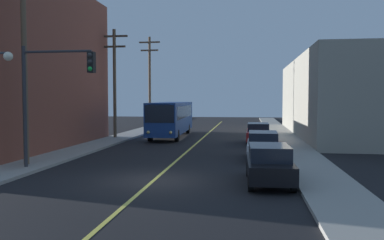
{
  "coord_description": "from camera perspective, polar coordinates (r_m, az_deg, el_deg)",
  "views": [
    {
      "loc": [
        4.04,
        -16.82,
        3.55
      ],
      "look_at": [
        0.0,
        11.87,
        2.0
      ],
      "focal_mm": 37.34,
      "sensor_mm": 36.0,
      "label": 1
    }
  ],
  "objects": [
    {
      "name": "utility_pole_mid",
      "position": [
        35.84,
        -11.0,
        5.91
      ],
      "size": [
        2.4,
        0.28,
        9.45
      ],
      "color": "brown",
      "rests_on": "sidewalk_left"
    },
    {
      "name": "ground_plane",
      "position": [
        17.66,
        -5.44,
        -8.55
      ],
      "size": [
        120.0,
        120.0,
        0.0
      ],
      "primitive_type": "plane",
      "color": "black"
    },
    {
      "name": "utility_pole_far",
      "position": [
        45.52,
        -6.07,
        5.92
      ],
      "size": [
        2.4,
        0.28,
        10.34
      ],
      "color": "brown",
      "rests_on": "sidewalk_left"
    },
    {
      "name": "city_bus",
      "position": [
        37.3,
        -2.94,
        0.4
      ],
      "size": [
        2.92,
        12.22,
        3.2
      ],
      "color": "navy",
      "rests_on": "ground"
    },
    {
      "name": "sidewalk_right",
      "position": [
        27.23,
        14.76,
        -4.37
      ],
      "size": [
        2.5,
        90.0,
        0.15
      ],
      "primitive_type": "cube",
      "color": "gray",
      "rests_on": "ground"
    },
    {
      "name": "parked_car_red",
      "position": [
        32.03,
        9.43,
        -1.83
      ],
      "size": [
        1.87,
        4.42,
        1.62
      ],
      "color": "maroon",
      "rests_on": "ground"
    },
    {
      "name": "parked_car_silver",
      "position": [
        23.72,
        10.1,
        -3.54
      ],
      "size": [
        1.88,
        4.43,
        1.62
      ],
      "color": "#B7B7BC",
      "rests_on": "ground"
    },
    {
      "name": "sidewalk_left",
      "position": [
        29.31,
        -14.74,
        -3.85
      ],
      "size": [
        2.5,
        90.0,
        0.15
      ],
      "primitive_type": "cube",
      "color": "gray",
      "rests_on": "ground"
    },
    {
      "name": "parked_car_black",
      "position": [
        17.04,
        10.96,
        -6.14
      ],
      "size": [
        1.91,
        4.45,
        1.62
      ],
      "color": "black",
      "rests_on": "ground"
    },
    {
      "name": "building_right_warehouse",
      "position": [
        41.38,
        22.68,
        3.01
      ],
      "size": [
        12.0,
        26.58,
        7.36
      ],
      "color": "gray",
      "rests_on": "ground"
    },
    {
      "name": "utility_pole_near",
      "position": [
        22.57,
        -22.86,
        9.47
      ],
      "size": [
        2.4,
        0.28,
        10.99
      ],
      "color": "brown",
      "rests_on": "sidewalk_left"
    },
    {
      "name": "lane_stripe_center",
      "position": [
        32.27,
        0.78,
        -3.24
      ],
      "size": [
        0.16,
        60.0,
        0.01
      ],
      "primitive_type": "cube",
      "color": "#D8CC4C",
      "rests_on": "ground"
    },
    {
      "name": "traffic_signal_left_corner",
      "position": [
        20.73,
        -19.19,
        4.98
      ],
      "size": [
        3.75,
        0.48,
        6.0
      ],
      "color": "#2D2D33",
      "rests_on": "sidewalk_left"
    }
  ]
}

